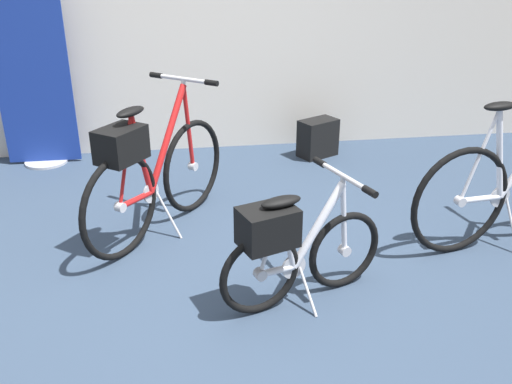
{
  "coord_description": "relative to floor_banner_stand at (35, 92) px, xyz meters",
  "views": [
    {
      "loc": [
        -0.25,
        -2.41,
        1.81
      ],
      "look_at": [
        0.15,
        0.33,
        0.55
      ],
      "focal_mm": 39.77,
      "sensor_mm": 36.0,
      "label": 1
    }
  ],
  "objects": [
    {
      "name": "ground_plane",
      "position": [
        1.4,
        -2.41,
        -0.63
      ],
      "size": [
        7.06,
        7.06,
        0.0
      ],
      "primitive_type": "plane",
      "color": "#2D3D51"
    },
    {
      "name": "backpack_on_floor",
      "position": [
        2.38,
        -0.16,
        -0.47
      ],
      "size": [
        0.39,
        0.33,
        0.33
      ],
      "color": "black",
      "rests_on": "ground_plane"
    },
    {
      "name": "folding_bike_foreground",
      "position": [
        1.7,
        -2.33,
        -0.28
      ],
      "size": [
        0.94,
        0.54,
        0.7
      ],
      "color": "black",
      "rests_on": "ground_plane"
    },
    {
      "name": "display_bike_right",
      "position": [
        0.97,
        -1.45,
        -0.19
      ],
      "size": [
        0.89,
        1.15,
        0.98
      ],
      "color": "black",
      "rests_on": "ground_plane"
    },
    {
      "name": "floor_banner_stand",
      "position": [
        0.0,
        0.0,
        0.0
      ],
      "size": [
        0.6,
        0.36,
        1.43
      ],
      "color": "#B7B7BC",
      "rests_on": "ground_plane"
    }
  ]
}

